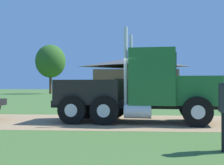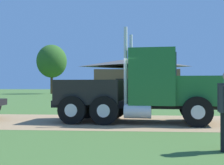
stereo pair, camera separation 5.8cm
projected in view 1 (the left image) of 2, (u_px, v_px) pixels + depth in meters
name	position (u px, v px, depth m)	size (l,w,h in m)	color
ground_plane	(127.00, 122.00, 12.47)	(200.00, 200.00, 0.00)	#43682F
dirt_track	(127.00, 122.00, 12.47)	(120.00, 5.29, 0.01)	#A0815A
truck_foreground_white	(140.00, 89.00, 12.32)	(6.83, 3.11, 3.69)	black
shed_building	(134.00, 78.00, 37.05)	(10.25, 8.75, 4.83)	brown
tree_left	(51.00, 61.00, 53.34)	(5.25, 5.25, 8.59)	#513823
tree_mid	(148.00, 63.00, 43.33)	(3.31, 3.31, 6.49)	#513823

